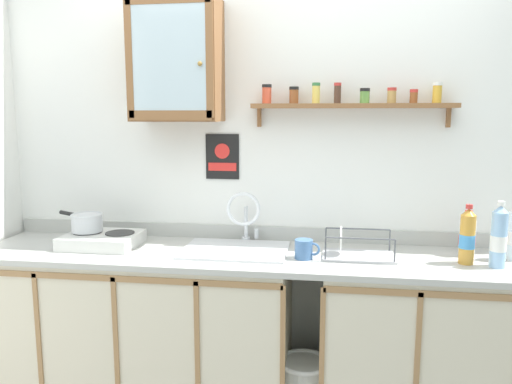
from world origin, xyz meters
name	(u,v)px	position (x,y,z in m)	size (l,w,h in m)	color
back_wall	(277,183)	(0.00, 0.75, 1.27)	(3.74, 0.07, 2.52)	white
lower_cabinet_run	(139,333)	(-0.73, 0.44, 0.46)	(1.66, 0.59, 0.91)	black
lower_cabinet_run_right	(450,353)	(0.91, 0.44, 0.46)	(1.30, 0.59, 0.91)	black
countertop	(271,256)	(0.00, 0.44, 0.93)	(3.10, 0.61, 0.03)	#B2B2AD
backsplash	(277,233)	(0.00, 0.72, 0.98)	(3.10, 0.02, 0.08)	#B2B2AD
sink	(237,253)	(-0.19, 0.48, 0.93)	(0.55, 0.44, 0.41)	silver
hot_plate_stove	(102,240)	(-0.93, 0.45, 0.98)	(0.39, 0.31, 0.07)	silver
saucepan	(87,222)	(-1.02, 0.48, 1.07)	(0.31, 0.21, 0.10)	silver
bottle_juice_amber_0	(467,237)	(0.95, 0.40, 1.07)	(0.07, 0.07, 0.29)	gold
bottle_opaque_white_1	(467,236)	(0.99, 0.55, 1.04)	(0.08, 0.08, 0.23)	white
bottle_water_blue_3	(499,238)	(1.08, 0.36, 1.08)	(0.07, 0.07, 0.31)	#8CB7E0
dish_rack	(356,253)	(0.43, 0.44, 0.96)	(0.36, 0.22, 0.15)	#B2B2B7
mug	(304,249)	(0.17, 0.37, 0.99)	(0.13, 0.09, 0.10)	#3F6699
wall_cabinet	(176,61)	(-0.53, 0.60, 1.93)	(0.47, 0.29, 0.64)	brown
spice_shelf	(350,103)	(0.39, 0.66, 1.71)	(1.06, 0.14, 0.23)	brown
warning_sign	(222,157)	(-0.31, 0.73, 1.41)	(0.19, 0.01, 0.25)	black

